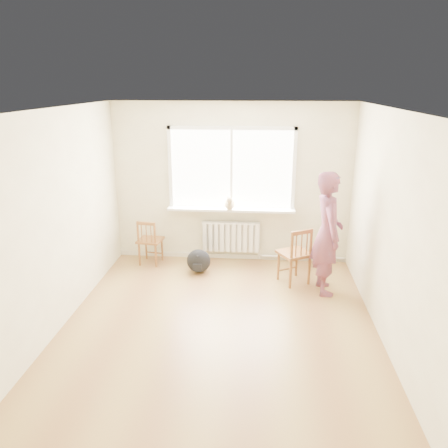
% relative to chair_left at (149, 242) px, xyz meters
% --- Properties ---
extents(floor, '(4.50, 4.50, 0.00)m').
position_rel_chair_left_xyz_m(floor, '(1.37, -1.86, -0.40)').
color(floor, olive).
rests_on(floor, ground).
extents(ceiling, '(4.50, 4.50, 0.00)m').
position_rel_chair_left_xyz_m(ceiling, '(1.37, -1.86, 2.30)').
color(ceiling, white).
rests_on(ceiling, back_wall).
extents(back_wall, '(4.00, 0.01, 2.70)m').
position_rel_chair_left_xyz_m(back_wall, '(1.37, 0.39, 0.95)').
color(back_wall, beige).
rests_on(back_wall, ground).
extents(window, '(2.12, 0.05, 1.42)m').
position_rel_chair_left_xyz_m(window, '(1.37, 0.36, 1.26)').
color(window, white).
rests_on(window, back_wall).
extents(windowsill, '(2.15, 0.22, 0.04)m').
position_rel_chair_left_xyz_m(windowsill, '(1.37, 0.28, 0.53)').
color(windowsill, white).
rests_on(windowsill, back_wall).
extents(radiator, '(1.00, 0.12, 0.55)m').
position_rel_chair_left_xyz_m(radiator, '(1.37, 0.29, 0.04)').
color(radiator, white).
rests_on(radiator, back_wall).
extents(heating_pipe, '(1.40, 0.04, 0.04)m').
position_rel_chair_left_xyz_m(heating_pipe, '(2.62, 0.33, -0.32)').
color(heating_pipe, silver).
rests_on(heating_pipe, back_wall).
extents(baseboard, '(4.00, 0.03, 0.08)m').
position_rel_chair_left_xyz_m(baseboard, '(1.37, 0.37, -0.36)').
color(baseboard, beige).
rests_on(baseboard, ground).
extents(chair_left, '(0.44, 0.42, 0.79)m').
position_rel_chair_left_xyz_m(chair_left, '(0.00, 0.00, 0.00)').
color(chair_left, brown).
rests_on(chair_left, floor).
extents(chair_right, '(0.60, 0.59, 0.91)m').
position_rel_chair_left_xyz_m(chair_right, '(2.43, -0.55, 0.06)').
color(chair_right, brown).
rests_on(chair_right, floor).
extents(person, '(0.51, 0.71, 1.82)m').
position_rel_chair_left_xyz_m(person, '(2.84, -0.77, 0.51)').
color(person, '#CB4347').
rests_on(person, floor).
extents(cat, '(0.19, 0.40, 0.27)m').
position_rel_chair_left_xyz_m(cat, '(1.35, 0.19, 0.66)').
color(cat, '#CABB8A').
rests_on(cat, windowsill).
extents(backpack, '(0.47, 0.41, 0.39)m').
position_rel_chair_left_xyz_m(backpack, '(0.88, -0.26, -0.20)').
color(backpack, black).
rests_on(backpack, floor).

